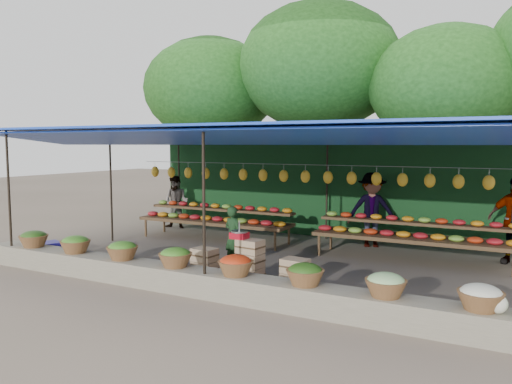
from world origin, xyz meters
The scene contains 15 objects.
ground centered at (0.00, 0.00, 0.00)m, with size 60.00×60.00×0.00m, color brown.
stone_curb centered at (0.00, -2.75, 0.20)m, with size 10.60×0.55×0.40m, color #6C6957.
stall_canopy centered at (0.00, 0.06, 2.68)m, with size 10.80×6.60×2.82m.
produce_baskets centered at (-0.10, -2.75, 0.56)m, with size 8.98×0.58×0.34m.
netting_backdrop centered at (0.00, 3.15, 1.25)m, with size 10.60×0.06×2.50m, color #18441D.
tree_row centered at (0.50, 6.09, 4.70)m, with size 16.51×5.50×7.12m.
fruit_table_left centered at (-2.49, 1.35, 0.61)m, with size 4.21×0.95×0.93m.
fruit_table_right centered at (2.51, 1.35, 0.61)m, with size 4.21×0.95×0.93m.
crate_counter centered at (0.15, -1.67, 0.31)m, with size 2.39×0.39×0.77m.
weighing_scale centered at (-0.05, -1.67, 0.85)m, with size 0.31×0.31×0.33m.
vendor_seated centered at (-0.70, -0.78, 0.62)m, with size 0.45×0.30×1.24m, color #1A3B1C.
customer_left centered at (-4.52, 2.38, 0.78)m, with size 0.76×0.59×1.57m, color slate.
customer_mid centered at (1.33, 2.44, 0.91)m, with size 1.17×0.68×1.82m, color slate.
blue_crate_front centered at (-4.07, -2.26, 0.14)m, with size 0.45×0.32×0.27m, color navy.
blue_crate_back centered at (-4.90, -1.83, 0.14)m, with size 0.48×0.34×0.29m, color navy.
Camera 1 is at (4.46, -9.54, 2.51)m, focal length 35.00 mm.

